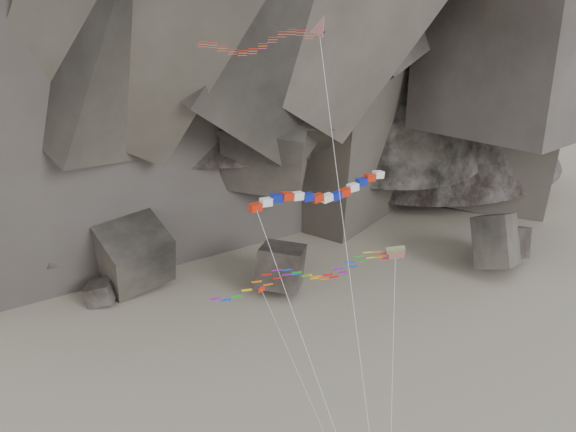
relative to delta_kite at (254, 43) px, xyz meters
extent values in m
cube|color=#47423F|center=(39.53, 29.49, -31.02)|extent=(5.86, 6.48, 5.81)
cube|color=#47423F|center=(8.03, 28.66, -30.72)|extent=(7.89, 8.74, 6.39)
cube|color=#47423F|center=(-13.57, 30.04, -31.91)|extent=(4.00, 3.83, 3.04)
cube|color=#47423F|center=(36.02, 26.94, -29.77)|extent=(7.46, 9.39, 8.97)
cube|color=#47423F|center=(-18.93, 36.63, -30.87)|extent=(9.94, 10.69, 8.58)
cube|color=#47423F|center=(-24.19, 35.95, -31.56)|extent=(3.86, 5.15, 4.43)
cube|color=#47423F|center=(-9.35, 32.34, -29.69)|extent=(9.83, 11.20, 9.81)
cylinder|color=silver|center=(4.82, -6.87, -15.39)|extent=(1.47, 13.06, 32.37)
cube|color=red|center=(-0.52, -2.32, -10.09)|extent=(0.90, 0.75, 0.51)
cube|color=white|center=(0.23, -2.06, -9.88)|extent=(0.94, 0.76, 0.57)
cube|color=#0D1A92|center=(0.99, -1.85, -9.74)|extent=(0.96, 0.77, 0.61)
cube|color=red|center=(1.74, -1.67, -9.73)|extent=(0.96, 0.77, 0.61)
cube|color=white|center=(2.49, -1.50, -9.84)|extent=(0.94, 0.77, 0.58)
cube|color=#0D1A92|center=(3.24, -1.30, -10.04)|extent=(0.91, 0.75, 0.53)
cube|color=red|center=(3.99, -1.06, -10.26)|extent=(0.93, 0.76, 0.56)
cube|color=white|center=(4.75, -0.76, -10.42)|extent=(0.95, 0.77, 0.60)
cube|color=#0D1A92|center=(5.50, -0.42, -10.47)|extent=(0.96, 0.77, 0.62)
cube|color=red|center=(6.25, -0.05, -10.38)|extent=(0.95, 0.77, 0.59)
cube|color=white|center=(7.00, 0.34, -10.20)|extent=(0.92, 0.76, 0.54)
cube|color=#0D1A92|center=(7.75, 0.71, -9.98)|extent=(0.92, 0.76, 0.55)
cube|color=red|center=(8.50, 1.05, -9.80)|extent=(0.95, 0.77, 0.60)
cube|color=white|center=(9.26, 1.33, -9.72)|extent=(0.96, 0.77, 0.62)
cylinder|color=silver|center=(2.51, -7.96, -20.83)|extent=(6.09, 10.89, 21.49)
cube|color=gold|center=(8.48, -4.47, -13.16)|extent=(1.35, 0.61, 0.72)
cube|color=#0CB219|center=(8.48, -4.65, -13.43)|extent=(1.13, 0.46, 0.49)
cylinder|color=silver|center=(7.01, -8.93, -22.36)|extent=(2.98, 8.94, 18.42)
cube|color=red|center=(-0.24, -2.41, -16.05)|extent=(0.53, 0.36, 0.38)
cube|color=#0D1A92|center=(-0.44, -2.39, -16.05)|extent=(0.21, 0.16, 0.39)
cylinder|color=silver|center=(2.65, -7.89, -23.81)|extent=(5.80, 11.00, 15.53)
camera|label=1|loc=(-7.29, -40.54, 4.58)|focal=40.00mm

